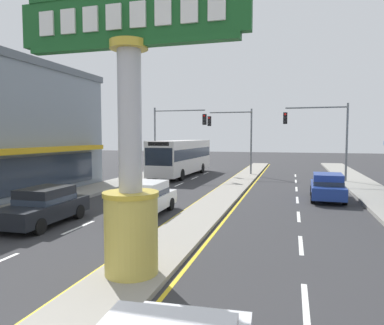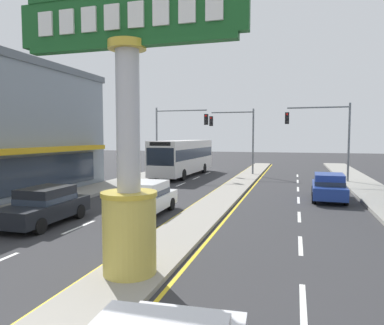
% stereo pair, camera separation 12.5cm
% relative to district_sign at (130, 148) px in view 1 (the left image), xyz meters
% --- Properties ---
extents(median_strip, '(1.93, 52.00, 0.14)m').
position_rel_district_sign_xyz_m(median_strip, '(-0.00, 12.91, -3.29)').
color(median_strip, gray).
rests_on(median_strip, ground).
extents(sidewalk_left, '(2.59, 60.00, 0.18)m').
position_rel_district_sign_xyz_m(sidewalk_left, '(-8.86, 10.91, -3.27)').
color(sidewalk_left, gray).
rests_on(sidewalk_left, ground).
extents(lane_markings, '(8.67, 52.00, 0.01)m').
position_rel_district_sign_xyz_m(lane_markings, '(-0.00, 11.56, -3.36)').
color(lane_markings, silver).
rests_on(lane_markings, ground).
extents(district_sign, '(6.00, 1.43, 7.12)m').
position_rel_district_sign_xyz_m(district_sign, '(0.00, 0.00, 0.00)').
color(district_sign, gold).
rests_on(district_sign, median_strip).
extents(traffic_light_left_side, '(4.86, 0.46, 6.20)m').
position_rel_district_sign_xyz_m(traffic_light_left_side, '(-6.20, 21.66, 0.89)').
color(traffic_light_left_side, slate).
rests_on(traffic_light_left_side, ground).
extents(traffic_light_right_side, '(4.86, 0.46, 6.20)m').
position_rel_district_sign_xyz_m(traffic_light_right_side, '(6.20, 21.40, 0.89)').
color(traffic_light_right_side, slate).
rests_on(traffic_light_right_side, ground).
extents(traffic_light_median_far, '(4.20, 0.46, 6.20)m').
position_rel_district_sign_xyz_m(traffic_light_median_far, '(-1.26, 25.14, 0.84)').
color(traffic_light_median_far, slate).
rests_on(traffic_light_median_far, ground).
extents(sedan_near_right_lane, '(1.96, 4.36, 1.53)m').
position_rel_district_sign_xyz_m(sedan_near_right_lane, '(5.91, 13.34, -2.57)').
color(sedan_near_right_lane, navy).
rests_on(sedan_near_right_lane, ground).
extents(sedan_near_left_lane, '(1.87, 4.31, 1.53)m').
position_rel_district_sign_xyz_m(sedan_near_left_lane, '(-2.62, 6.96, -2.57)').
color(sedan_near_left_lane, white).
rests_on(sedan_near_left_lane, ground).
extents(bus_mid_left_lane, '(2.77, 11.25, 3.26)m').
position_rel_district_sign_xyz_m(bus_mid_left_lane, '(-5.92, 23.14, -1.49)').
color(bus_mid_left_lane, silver).
rests_on(bus_mid_left_lane, ground).
extents(sedan_far_left_oncoming, '(1.94, 4.35, 1.53)m').
position_rel_district_sign_xyz_m(sedan_far_left_oncoming, '(-5.92, 4.15, -2.57)').
color(sedan_far_left_oncoming, black).
rests_on(sedan_far_left_oncoming, ground).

